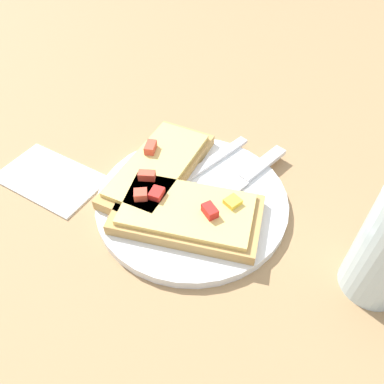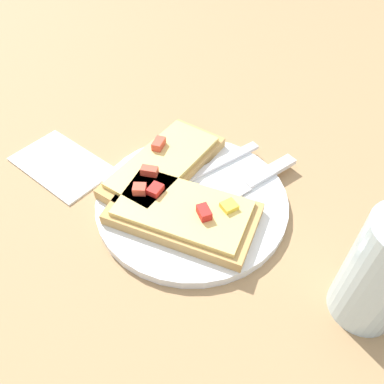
# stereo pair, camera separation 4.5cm
# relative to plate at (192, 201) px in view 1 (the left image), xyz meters

# --- Properties ---
(ground_plane) EXTENTS (4.00, 4.00, 0.00)m
(ground_plane) POSITION_rel_plate_xyz_m (0.00, 0.00, -0.01)
(ground_plane) COLOR #9E7A51
(plate) EXTENTS (0.23, 0.23, 0.01)m
(plate) POSITION_rel_plate_xyz_m (0.00, 0.00, 0.00)
(plate) COLOR white
(plate) RESTS_ON ground
(fork) EXTENTS (0.08, 0.21, 0.01)m
(fork) POSITION_rel_plate_xyz_m (0.02, -0.02, 0.01)
(fork) COLOR silver
(fork) RESTS_ON plate
(knife) EXTENTS (0.07, 0.21, 0.01)m
(knife) POSITION_rel_plate_xyz_m (-0.04, -0.05, 0.01)
(knife) COLOR silver
(knife) RESTS_ON plate
(pizza_slice_main) EXTENTS (0.19, 0.13, 0.03)m
(pizza_slice_main) POSITION_rel_plate_xyz_m (-0.01, 0.03, 0.02)
(pizza_slice_main) COLOR tan
(pizza_slice_main) RESTS_ON plate
(pizza_slice_corner) EXTENTS (0.09, 0.18, 0.03)m
(pizza_slice_corner) POSITION_rel_plate_xyz_m (0.06, -0.01, 0.02)
(pizza_slice_corner) COLOR tan
(pizza_slice_corner) RESTS_ON plate
(crumb_scatter) EXTENTS (0.08, 0.03, 0.01)m
(crumb_scatter) POSITION_rel_plate_xyz_m (0.01, 0.00, 0.01)
(crumb_scatter) COLOR tan
(crumb_scatter) RESTS_ON plate
(napkin) EXTENTS (0.14, 0.08, 0.01)m
(napkin) POSITION_rel_plate_xyz_m (0.18, 0.06, -0.00)
(napkin) COLOR white
(napkin) RESTS_ON ground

